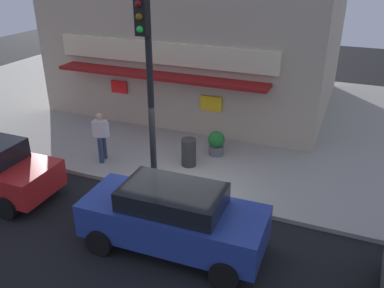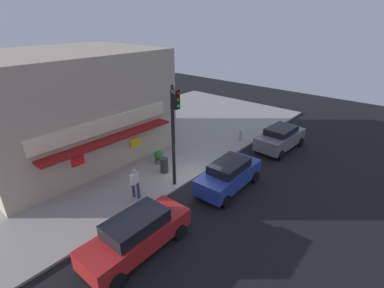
% 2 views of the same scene
% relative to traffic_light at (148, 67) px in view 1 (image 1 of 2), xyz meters
% --- Properties ---
extents(ground_plane, '(48.84, 48.84, 0.00)m').
position_rel_traffic_light_xyz_m(ground_plane, '(1.09, -0.32, -3.65)').
color(ground_plane, black).
extents(sidewalk, '(32.56, 13.63, 0.13)m').
position_rel_traffic_light_xyz_m(sidewalk, '(1.09, 6.50, -3.58)').
color(sidewalk, gray).
rests_on(sidewalk, ground_plane).
extents(corner_building, '(11.31, 9.39, 6.64)m').
position_rel_traffic_light_xyz_m(corner_building, '(-1.48, 8.13, -0.20)').
color(corner_building, tan).
rests_on(corner_building, sidewalk).
extents(traffic_light, '(0.32, 0.58, 5.52)m').
position_rel_traffic_light_xyz_m(traffic_light, '(0.00, 0.00, 0.00)').
color(traffic_light, black).
rests_on(traffic_light, sidewalk).
extents(trash_can, '(0.47, 0.47, 0.92)m').
position_rel_traffic_light_xyz_m(trash_can, '(0.55, 1.45, -3.06)').
color(trash_can, '#2D2D2D').
rests_on(trash_can, sidewalk).
extents(pedestrian, '(0.59, 0.50, 1.67)m').
position_rel_traffic_light_xyz_m(pedestrian, '(-2.21, 0.69, -2.60)').
color(pedestrian, navy).
rests_on(pedestrian, sidewalk).
extents(potted_plant_by_doorway, '(0.57, 0.57, 0.85)m').
position_rel_traffic_light_xyz_m(potted_plant_by_doorway, '(1.12, 2.53, -3.08)').
color(potted_plant_by_doorway, '#59595B').
rests_on(potted_plant_by_doorway, sidewalk).
extents(parked_car_blue, '(4.32, 1.99, 1.62)m').
position_rel_traffic_light_xyz_m(parked_car_blue, '(1.74, -2.29, -2.80)').
color(parked_car_blue, navy).
rests_on(parked_car_blue, ground_plane).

